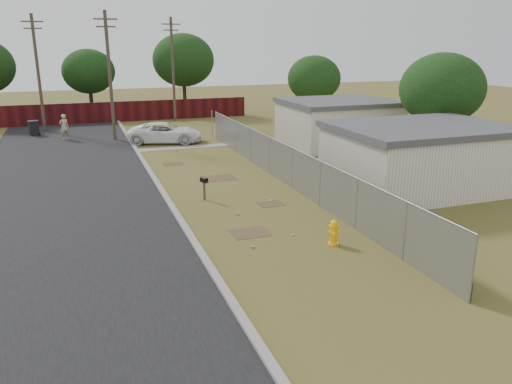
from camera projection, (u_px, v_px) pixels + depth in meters
name	position (u px, v px, depth m)	size (l,w,h in m)	color
ground	(231.00, 194.00, 23.42)	(120.00, 120.00, 0.00)	brown
street	(77.00, 167.00, 28.48)	(15.10, 60.00, 0.12)	black
chainlink_fence	(284.00, 167.00, 25.13)	(0.10, 27.06, 2.02)	gray
privacy_fence	(82.00, 113.00, 43.76)	(30.00, 0.12, 1.80)	#490F10
utility_poles	(110.00, 71.00, 39.52)	(12.60, 8.24, 9.00)	brown
houses	(375.00, 137.00, 28.94)	(9.30, 17.24, 3.10)	white
horizon_trees	(161.00, 69.00, 43.61)	(33.32, 31.94, 7.78)	#372419
fire_hydrant	(334.00, 233.00, 17.45)	(0.49, 0.49, 0.95)	yellow
mailbox	(204.00, 182.00, 22.31)	(0.31, 0.46, 1.08)	brown
pickup_truck	(165.00, 133.00, 35.35)	(2.40, 5.20, 1.45)	white
pedestrian	(64.00, 127.00, 36.44)	(0.68, 0.45, 1.88)	tan
trash_bin	(34.00, 128.00, 38.21)	(0.87, 0.86, 1.13)	black
scattered_litter	(263.00, 222.00, 19.65)	(2.65, 4.85, 0.07)	silver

